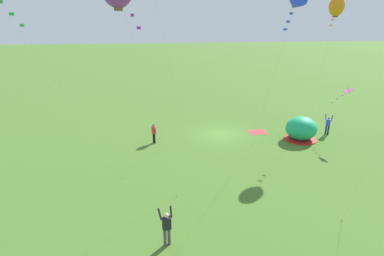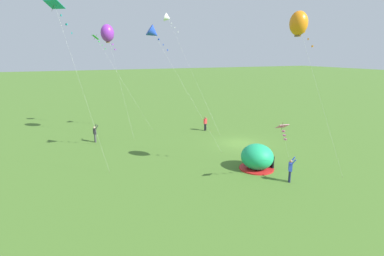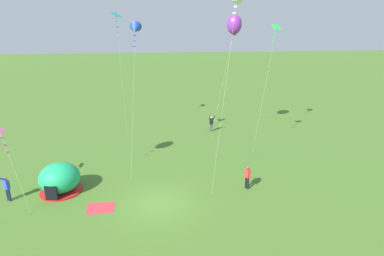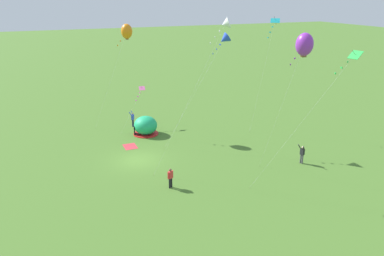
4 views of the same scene
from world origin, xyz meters
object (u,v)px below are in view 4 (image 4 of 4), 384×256
Objects in this scene: kite_purple at (304,45)px; kite_teal at (274,24)px; kite_blue at (224,39)px; kite_pink at (141,91)px; person_with_toddler at (302,154)px; kite_orange at (127,31)px; kite_green at (350,61)px; person_flying_kite at (133,119)px; person_far_back at (170,177)px; popup_tent at (146,126)px; kite_white at (225,24)px.

kite_teal is at bearing 157.10° from kite_purple.
kite_blue is 12.76m from kite_pink.
kite_pink reaches higher than person_with_toddler.
kite_green is (21.45, 10.60, -0.56)m from kite_orange.
person_with_toddler is 1.00× the size of person_flying_kite.
person_far_back is 16.00m from kite_green.
kite_white reaches higher than popup_tent.
kite_teal is at bearing 164.73° from kite_green.
kite_purple is at bearing 74.41° from kite_white.
kite_teal reaches higher than person_flying_kite.
kite_white is (0.06, 4.56, 11.89)m from person_far_back.
kite_orange reaches higher than popup_tent.
person_with_toddler is (0.26, 12.90, 0.03)m from person_far_back.
kite_white is (-0.20, -8.34, 11.85)m from person_with_toddler.
kite_pink is (-0.96, 1.48, -7.00)m from kite_orange.
person_far_back is 0.36× the size of kite_pink.
kite_pink is (-0.27, 1.20, 3.19)m from person_flying_kite.
kite_white is at bearing -48.90° from kite_teal.
kite_blue is at bearing -168.33° from kite_green.
kite_teal reaches higher than kite_green.
kite_pink is at bearing -171.33° from kite_white.
kite_white is at bearing 12.94° from person_flying_kite.
kite_pink reaches higher than person_far_back.
kite_blue is at bearing 35.43° from kite_pink.
kite_white reaches higher than person_with_toddler.
kite_blue is at bearing 41.13° from person_flying_kite.
kite_orange is 7.22m from kite_pink.
popup_tent is 4.67m from kite_pink.
kite_teal is at bearing 131.10° from kite_white.
kite_white reaches higher than kite_teal.
person_far_back is 14.96m from kite_purple.
kite_green is (6.12, 11.18, 9.66)m from person_far_back.
popup_tent is at bearing -8.38° from kite_pink.
kite_blue is 9.47m from kite_purple.
kite_pink is (-22.41, -9.11, -6.44)m from kite_green.
kite_teal is at bearing 121.41° from person_far_back.
person_far_back is 21.14m from kite_teal.
popup_tent is 20.11m from kite_purple.
person_far_back is 14.91m from kite_blue.
kite_blue is 2.42× the size of kite_pink.
person_with_toddler is 20.03m from kite_pink.
person_far_back is at bearing -91.14° from person_with_toddler.
popup_tent is 10.52m from kite_orange.
kite_purple reaches higher than person_with_toddler.
kite_purple is at bearing 28.93° from person_flying_kite.
kite_teal is (3.49, 13.86, 10.94)m from popup_tent.
kite_purple is (1.77, 10.70, 10.30)m from person_far_back.
kite_orange is 15.98m from kite_white.
kite_pink is (-6.87, -13.36, -7.74)m from kite_teal.
kite_teal is (-2.02, 7.04, 1.11)m from kite_blue.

